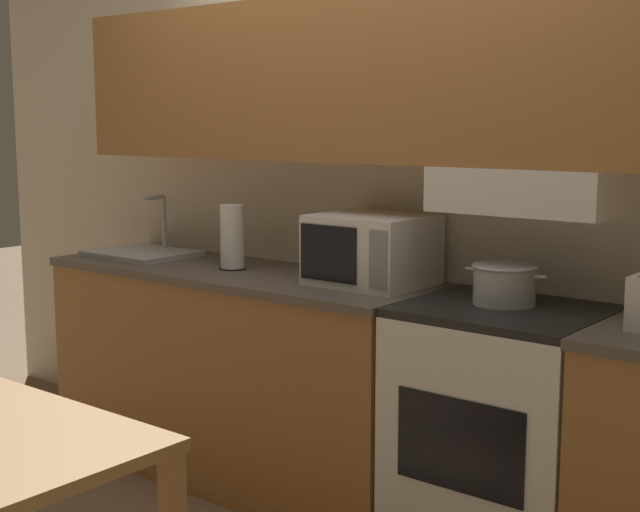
# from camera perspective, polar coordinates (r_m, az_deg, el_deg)

# --- Properties ---
(ground_plane) EXTENTS (16.00, 16.00, 0.00)m
(ground_plane) POSITION_cam_1_polar(r_m,az_deg,el_deg) (3.99, 4.53, -14.51)
(ground_plane) COLOR #7F664C
(wall_back) EXTENTS (5.46, 0.38, 2.55)m
(wall_back) POSITION_cam_1_polar(r_m,az_deg,el_deg) (3.61, 4.44, 7.36)
(wall_back) COLOR silver
(wall_back) RESTS_ON ground_plane
(lower_counter_main) EXTENTS (1.87, 0.62, 0.93)m
(lower_counter_main) POSITION_cam_1_polar(r_m,az_deg,el_deg) (3.98, -5.17, -7.48)
(lower_counter_main) COLOR #A36B38
(lower_counter_main) RESTS_ON ground_plane
(stove_range) EXTENTS (0.67, 0.60, 0.93)m
(stove_range) POSITION_cam_1_polar(r_m,az_deg,el_deg) (3.27, 11.51, -11.23)
(stove_range) COLOR white
(stove_range) RESTS_ON ground_plane
(cooking_pot) EXTENTS (0.31, 0.23, 0.14)m
(cooking_pot) POSITION_cam_1_polar(r_m,az_deg,el_deg) (3.18, 11.73, -1.71)
(cooking_pot) COLOR #B7BABF
(cooking_pot) RESTS_ON stove_range
(microwave) EXTENTS (0.43, 0.38, 0.27)m
(microwave) POSITION_cam_1_polar(r_m,az_deg,el_deg) (3.50, 3.34, 0.41)
(microwave) COLOR white
(microwave) RESTS_ON lower_counter_main
(sink_basin) EXTENTS (0.48, 0.38, 0.28)m
(sink_basin) POSITION_cam_1_polar(r_m,az_deg,el_deg) (4.34, -11.32, 0.26)
(sink_basin) COLOR #B7BABF
(sink_basin) RESTS_ON lower_counter_main
(paper_towel_roll) EXTENTS (0.12, 0.12, 0.28)m
(paper_towel_roll) POSITION_cam_1_polar(r_m,az_deg,el_deg) (3.87, -5.65, 1.20)
(paper_towel_roll) COLOR black
(paper_towel_roll) RESTS_ON lower_counter_main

